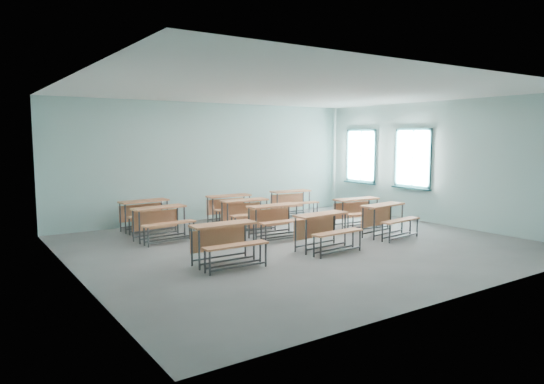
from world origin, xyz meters
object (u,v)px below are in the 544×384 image
Objects in this scene: desk_unit_r0c0 at (226,238)px; desk_unit_r0c1 at (325,226)px; desk_unit_r0c2 at (387,215)px; desk_unit_r1c2 at (359,208)px; desk_unit_r2c0 at (161,218)px; desk_unit_r2c1 at (247,210)px; desk_unit_r3c2 at (293,199)px; desk_unit_r3c1 at (231,204)px; desk_unit_r1c1 at (276,216)px; desk_unit_r3c0 at (146,210)px.

desk_unit_r0c1 is at bearing -1.89° from desk_unit_r0c0.
desk_unit_r1c2 is (0.21, 1.12, 0.00)m from desk_unit_r0c2.
desk_unit_r2c0 is at bearing 142.60° from desk_unit_r0c2.
desk_unit_r2c1 is (2.19, 0.00, 0.00)m from desk_unit_r2c0.
desk_unit_r2c0 is 1.03× the size of desk_unit_r2c1.
desk_unit_r3c2 is (4.14, 3.64, 0.00)m from desk_unit_r0c0.
desk_unit_r2c0 is (-4.62, 1.38, 0.00)m from desk_unit_r1c2.
desk_unit_r0c0 is at bearing -124.02° from desk_unit_r2c1.
desk_unit_r0c0 is at bearing -134.47° from desk_unit_r3c2.
desk_unit_r2c0 is at bearing 126.35° from desk_unit_r0c1.
desk_unit_r3c1 is 2.00m from desk_unit_r3c2.
desk_unit_r1c1 is (-0.12, 1.56, 0.00)m from desk_unit_r0c1.
desk_unit_r0c2 is 1.05× the size of desk_unit_r3c1.
desk_unit_r1c1 is at bearing -89.71° from desk_unit_r3c1.
desk_unit_r0c1 is 3.79m from desk_unit_r3c1.
desk_unit_r2c1 is at bearing -35.96° from desk_unit_r3c0.
desk_unit_r0c0 is 0.94× the size of desk_unit_r0c2.
desk_unit_r2c0 is (-2.23, 1.19, 0.00)m from desk_unit_r1c1.
desk_unit_r3c1 is at bearing -10.70° from desk_unit_r3c0.
desk_unit_r0c1 is 4.23m from desk_unit_r3c2.
desk_unit_r3c0 is (-2.14, 2.45, 0.00)m from desk_unit_r1c1.
desk_unit_r3c0 is at bearing 133.09° from desk_unit_r1c1.
desk_unit_r0c2 is (2.06, 0.25, 0.00)m from desk_unit_r0c1.
desk_unit_r2c1 is 1.04m from desk_unit_r3c1.
desk_unit_r3c0 is (-0.08, 3.90, 0.00)m from desk_unit_r0c0.
desk_unit_r0c1 is at bearing 179.10° from desk_unit_r0c2.
desk_unit_r1c1 is at bearing 141.04° from desk_unit_r0c2.
desk_unit_r0c0 is 3.32m from desk_unit_r2c1.
desk_unit_r0c0 is at bearing -117.80° from desk_unit_r3c1.
desk_unit_r0c0 is 0.99× the size of desk_unit_r1c1.
desk_unit_r1c1 and desk_unit_r1c2 have the same top height.
desk_unit_r1c1 is at bearing -53.81° from desk_unit_r3c0.
desk_unit_r3c1 is (2.14, 3.68, 0.00)m from desk_unit_r0c0.
desk_unit_r0c0 is 4.24m from desk_unit_r0c2.
desk_unit_r2c0 and desk_unit_r3c2 have the same top height.
desk_unit_r3c1 is (-0.03, 3.79, 0.00)m from desk_unit_r0c1.
desk_unit_r1c1 is 1.19m from desk_unit_r2c1.
desk_unit_r3c0 is (-2.25, 4.01, 0.00)m from desk_unit_r0c1.
desk_unit_r2c1 is 0.98× the size of desk_unit_r3c0.
desk_unit_r3c2 is (4.32, 1.00, 0.00)m from desk_unit_r2c0.
desk_unit_r0c2 is at bearing -56.97° from desk_unit_r3c1.
desk_unit_r3c0 is 2.23m from desk_unit_r3c1.
desk_unit_r0c2 and desk_unit_r1c2 have the same top height.
desk_unit_r2c0 and desk_unit_r3c1 have the same top height.
desk_unit_r0c0 is 0.97× the size of desk_unit_r0c1.
desk_unit_r2c0 is 1.27m from desk_unit_r3c0.
desk_unit_r2c1 and desk_unit_r3c1 have the same top height.
desk_unit_r3c0 is at bearing 155.12° from desk_unit_r1c2.
desk_unit_r1c2 is (2.27, 1.37, 0.00)m from desk_unit_r0c1.
desk_unit_r0c0 is 0.99× the size of desk_unit_r3c1.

